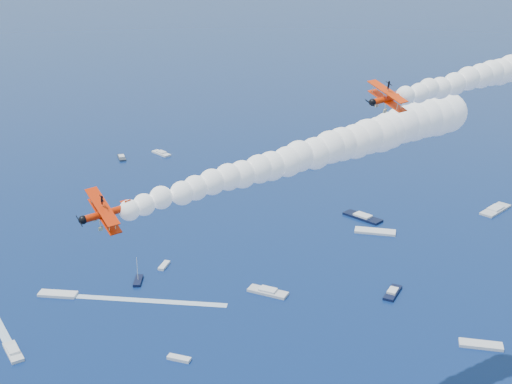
# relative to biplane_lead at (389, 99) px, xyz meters

# --- Properties ---
(biplane_lead) EXTENTS (10.95, 11.16, 6.92)m
(biplane_lead) POSITION_rel_biplane_lead_xyz_m (0.00, 0.00, 0.00)
(biplane_lead) COLOR #F43205
(biplane_trail) EXTENTS (11.81, 11.85, 7.83)m
(biplane_trail) POSITION_rel_biplane_lead_xyz_m (-33.41, -27.40, -11.45)
(biplane_trail) COLOR red
(smoke_trail_trail) EXTENTS (69.78, 69.43, 12.13)m
(smoke_trail_trail) POSITION_rel_biplane_lead_xyz_m (-11.45, -2.90, -8.92)
(smoke_trail_trail) COLOR white
(spectator_boats) EXTENTS (188.94, 175.32, 0.70)m
(spectator_boats) POSITION_rel_biplane_lead_xyz_m (-14.69, 74.54, -61.51)
(spectator_boats) COLOR white
(spectator_boats) RESTS_ON ground
(boat_wakes) EXTENTS (151.90, 49.11, 0.04)m
(boat_wakes) POSITION_rel_biplane_lead_xyz_m (-40.24, 17.41, -61.83)
(boat_wakes) COLOR white
(boat_wakes) RESTS_ON ground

